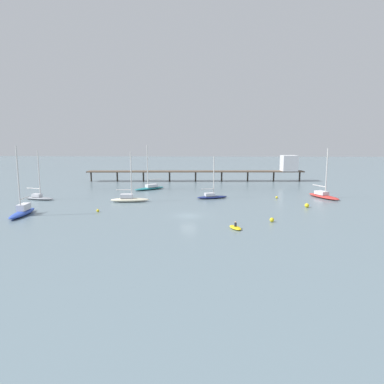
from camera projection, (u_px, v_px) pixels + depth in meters
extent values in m
plane|color=slate|center=(188.00, 216.00, 59.48)|extent=(400.00, 400.00, 0.00)
cube|color=brown|center=(196.00, 171.00, 107.02)|extent=(66.98, 6.60, 0.30)
cylinder|color=#38332D|center=(91.00, 177.00, 107.01)|extent=(0.50, 0.50, 2.92)
cylinder|color=#38332D|center=(117.00, 177.00, 107.08)|extent=(0.50, 0.50, 2.92)
cylinder|color=#38332D|center=(143.00, 177.00, 107.14)|extent=(0.50, 0.50, 2.92)
cylinder|color=#38332D|center=(170.00, 177.00, 107.20)|extent=(0.50, 0.50, 2.92)
cylinder|color=#38332D|center=(196.00, 177.00, 107.26)|extent=(0.50, 0.50, 2.92)
cylinder|color=#38332D|center=(222.00, 177.00, 107.32)|extent=(0.50, 0.50, 2.92)
cylinder|color=#38332D|center=(248.00, 177.00, 107.39)|extent=(0.50, 0.50, 2.92)
cylinder|color=#38332D|center=(274.00, 177.00, 107.45)|extent=(0.50, 0.50, 2.92)
cylinder|color=#38332D|center=(300.00, 177.00, 107.51)|extent=(0.50, 0.50, 2.92)
cube|color=silver|center=(289.00, 163.00, 106.85)|extent=(4.71, 4.71, 4.80)
ellipsoid|color=#1E727A|center=(149.00, 189.00, 89.67)|extent=(7.97, 7.27, 0.63)
cube|color=silver|center=(152.00, 186.00, 89.99)|extent=(3.30, 3.13, 0.72)
cylinder|color=silver|center=(147.00, 166.00, 88.51)|extent=(0.22, 0.22, 10.95)
cylinder|color=silver|center=(155.00, 179.00, 90.37)|extent=(3.36, 2.93, 0.18)
ellipsoid|color=beige|center=(130.00, 200.00, 72.47)|extent=(8.24, 3.00, 0.83)
cube|color=silver|center=(127.00, 196.00, 72.30)|extent=(2.68, 1.78, 0.83)
cylinder|color=silver|center=(131.00, 175.00, 71.69)|extent=(0.22, 0.22, 9.71)
cylinder|color=silver|center=(124.00, 190.00, 72.06)|extent=(3.19, 0.50, 0.17)
ellipsoid|color=navy|center=(212.00, 197.00, 76.50)|extent=(7.20, 3.86, 0.60)
cube|color=silver|center=(210.00, 194.00, 76.26)|extent=(2.44, 1.91, 0.67)
cylinder|color=silver|center=(214.00, 176.00, 75.88)|extent=(0.20, 0.20, 8.74)
cylinder|color=silver|center=(207.00, 189.00, 75.94)|extent=(2.81, 0.99, 0.16)
ellipsoid|color=gray|center=(39.00, 198.00, 75.02)|extent=(7.27, 3.34, 0.62)
cube|color=silver|center=(37.00, 195.00, 75.06)|extent=(2.14, 1.66, 0.66)
cylinder|color=silver|center=(39.00, 174.00, 74.11)|extent=(0.20, 0.20, 10.05)
cylinder|color=silver|center=(33.00, 188.00, 75.04)|extent=(3.38, 0.93, 0.16)
ellipsoid|color=#2D4CB7|center=(22.00, 213.00, 59.47)|extent=(2.36, 8.71, 0.84)
cube|color=silver|center=(24.00, 207.00, 60.01)|extent=(1.49, 2.85, 1.08)
cylinder|color=silver|center=(18.00, 179.00, 58.13)|extent=(0.22, 0.22, 11.19)
cylinder|color=silver|center=(24.00, 198.00, 60.26)|extent=(0.34, 3.22, 0.18)
ellipsoid|color=red|center=(324.00, 196.00, 77.29)|extent=(5.95, 9.38, 0.66)
cube|color=silver|center=(322.00, 193.00, 77.86)|extent=(2.79, 3.30, 0.77)
cylinder|color=silver|center=(327.00, 172.00, 76.03)|extent=(0.23, 0.23, 10.38)
cylinder|color=silver|center=(319.00, 186.00, 78.48)|extent=(1.80, 3.94, 0.18)
ellipsoid|color=yellow|center=(235.00, 228.00, 50.84)|extent=(2.26, 3.17, 0.35)
cylinder|color=#26262D|center=(235.00, 225.00, 50.77)|extent=(0.47, 0.47, 0.55)
sphere|color=tan|center=(236.00, 222.00, 50.71)|extent=(0.24, 0.24, 0.24)
sphere|color=yellow|center=(307.00, 205.00, 66.41)|extent=(0.83, 0.83, 0.83)
sphere|color=yellow|center=(277.00, 197.00, 76.47)|extent=(0.52, 0.52, 0.52)
sphere|color=yellow|center=(272.00, 220.00, 54.91)|extent=(0.71, 0.71, 0.71)
sphere|color=yellow|center=(98.00, 211.00, 62.35)|extent=(0.53, 0.53, 0.53)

